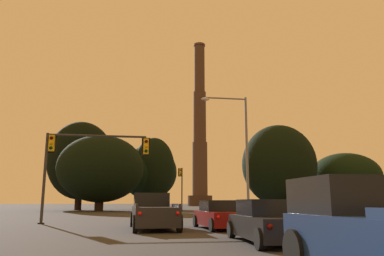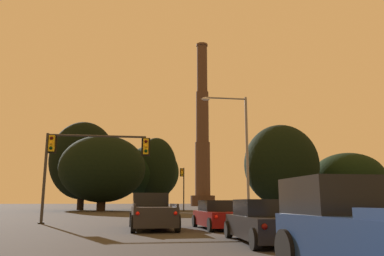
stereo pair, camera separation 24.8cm
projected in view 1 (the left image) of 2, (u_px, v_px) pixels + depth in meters
sedan_right_lane_second at (268, 222)px, 12.59m from camera, size 2.18×4.77×1.43m
sedan_right_lane_front at (220, 215)px, 19.02m from camera, size 2.13×4.76×1.43m
pickup_truck_center_lane_front at (153, 213)px, 19.10m from camera, size 2.32×5.55×1.82m
traffic_light_far_right at (181, 183)px, 56.13m from camera, size 0.78×0.50×6.42m
traffic_light_overhead_left at (83, 153)px, 24.40m from camera, size 6.86×0.50×5.75m
street_lamp at (240, 143)px, 28.72m from camera, size 3.63×0.36×9.45m
smokestack at (200, 139)px, 129.63m from camera, size 8.24×8.24×57.83m
treeline_far_left at (346, 176)px, 70.37m from camera, size 13.26×11.93×10.46m
treeline_right_mid at (279, 165)px, 64.80m from camera, size 12.92×11.62×14.63m
treeline_left_mid at (149, 172)px, 68.83m from camera, size 10.24×9.21×11.62m
treeline_far_right at (154, 169)px, 67.70m from camera, size 7.55×6.80×12.93m
treeline_center_left at (101, 169)px, 56.50m from camera, size 12.92×11.63×11.37m
treeline_center_right at (81, 160)px, 65.20m from camera, size 11.37×10.24×15.29m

